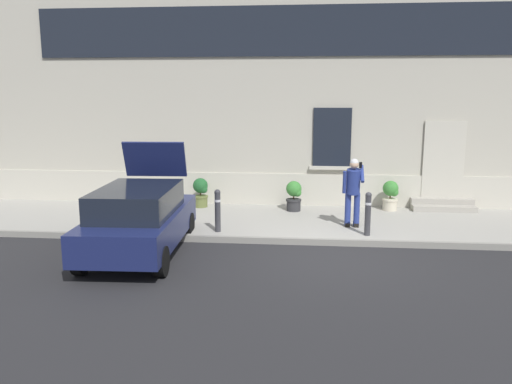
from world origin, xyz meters
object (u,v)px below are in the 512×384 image
Objects in this scene: planter_charcoal at (294,195)px; planter_cream at (391,195)px; planter_olive at (201,192)px; hatchback_car_navy at (139,218)px; bollard_far_left at (218,209)px; bollard_near_person at (368,212)px; person_on_phone at (353,188)px.

planter_cream is at bearing 6.66° from planter_charcoal.
planter_olive is 5.51m from planter_cream.
planter_olive is at bearing 83.11° from hatchback_car_navy.
bollard_far_left is 1.22× the size of planter_cream.
planter_olive is 1.00× the size of planter_charcoal.
bollard_near_person is at bearing 16.08° from hatchback_car_navy.
bollard_far_left reaches higher than planter_olive.
bollard_far_left is at bearing -126.08° from planter_charcoal.
bollard_far_left is at bearing -148.57° from planter_cream.
bollard_near_person is 5.29m from planter_olive.
person_on_phone is 2.03× the size of planter_olive.
hatchback_car_navy is 2.36× the size of person_on_phone.
planter_cream is at bearing 31.43° from bollard_far_left.
bollard_near_person is at bearing -53.84° from planter_charcoal.
hatchback_car_navy is 2.07m from bollard_far_left.
bollard_near_person is 1.22× the size of planter_charcoal.
planter_olive is (-4.55, 2.70, -0.11)m from bollard_near_person.
hatchback_car_navy is 4.80× the size of planter_cream.
hatchback_car_navy reaches higher than bollard_near_person.
person_on_phone is at bearing -24.88° from planter_olive.
bollard_near_person is 1.00× the size of bollard_far_left.
planter_charcoal and planter_cream have the same top height.
hatchback_car_navy is at bearing -162.36° from person_on_phone.
bollard_near_person reaches higher than planter_olive.
planter_olive is at bearing 149.26° from bollard_near_person.
bollard_far_left is 5.32m from planter_cream.
hatchback_car_navy is 5.24m from person_on_phone.
hatchback_car_navy is 4.80× the size of planter_charcoal.
person_on_phone is 2.03× the size of planter_charcoal.
bollard_far_left is 3.04m from planter_charcoal.
hatchback_car_navy is 5.09m from planter_charcoal.
planter_olive is 2.76m from planter_charcoal.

